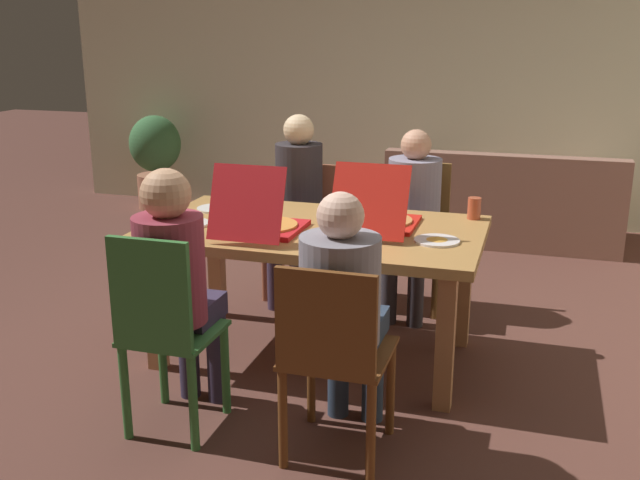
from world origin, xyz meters
The scene contains 21 objects.
ground_plane centered at (0.00, 0.00, 0.00)m, with size 20.00×20.00×0.00m, color brown.
back_wall centered at (0.00, 3.30, 1.42)m, with size 7.10×0.12×2.83m, color beige.
dining_table centered at (0.00, 0.00, 0.66)m, with size 1.77×1.02×0.75m.
chair_0 centered at (-0.38, -0.98, 0.51)m, with size 0.39×0.39×0.95m.
person_0 centered at (-0.38, -0.84, 0.71)m, with size 0.31×0.47×1.20m.
chair_1 centered at (0.38, 0.97, 0.49)m, with size 0.43×0.38×0.93m.
person_1 centered at (0.38, 0.83, 0.68)m, with size 0.33×0.53×1.16m.
chair_2 centered at (0.38, -0.97, 0.50)m, with size 0.43×0.44×0.89m.
person_2 centered at (0.38, -0.82, 0.68)m, with size 0.33×0.51×1.15m.
chair_3 centered at (-0.38, 0.96, 0.50)m, with size 0.44×0.39×0.88m.
person_3 centered at (-0.38, 0.83, 0.72)m, with size 0.31×0.49×1.23m.
pizza_box_0 centered at (0.33, 0.08, 0.80)m, with size 0.39×0.56×0.37m.
pizza_box_1 centered at (-0.22, -0.19, 0.80)m, with size 0.38×0.51×0.38m.
plate_0 centered at (0.67, -0.10, 0.76)m, with size 0.23×0.23×0.03m.
plate_1 centered at (-0.67, -0.16, 0.76)m, with size 0.24×0.24×0.03m.
plate_2 centered at (-0.66, 0.19, 0.75)m, with size 0.22×0.22×0.01m.
plate_3 centered at (0.20, -0.33, 0.76)m, with size 0.23×0.23×0.03m.
drinking_glass_0 centered at (-0.48, 0.10, 0.81)m, with size 0.08×0.08×0.12m, color silver.
drinking_glass_1 centered at (0.80, 0.41, 0.81)m, with size 0.07×0.07×0.12m, color #B84C30.
couch centered at (0.85, 2.70, 0.28)m, with size 1.91×0.89×0.79m.
potted_plant centered at (-2.55, 2.86, 0.52)m, with size 0.51×0.51×0.93m.
Camera 1 is at (1.12, -3.59, 1.78)m, focal length 41.15 mm.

